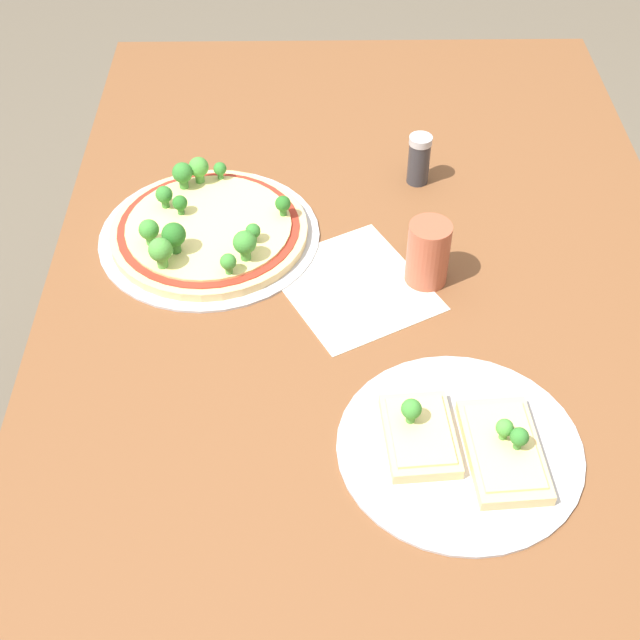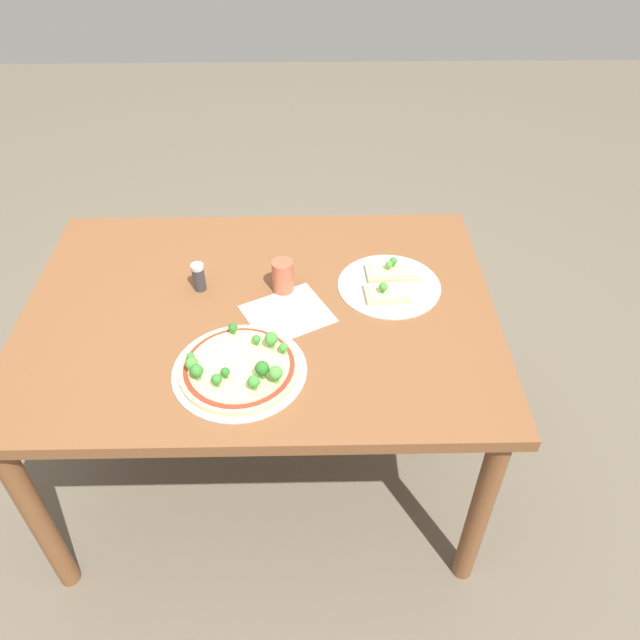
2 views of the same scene
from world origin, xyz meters
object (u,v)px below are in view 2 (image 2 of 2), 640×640
object	(u,v)px
drinking_cup	(283,276)
pizza_tray_slice	(389,283)
dining_table	(261,330)
pizza_tray_whole	(240,367)
condiment_shaker	(199,277)

from	to	relation	value
drinking_cup	pizza_tray_slice	bearing A→B (deg)	-177.19
dining_table	pizza_tray_whole	xyz separation A→B (m)	(0.03, 0.25, 0.10)
dining_table	condiment_shaker	world-z (taller)	condiment_shaker
pizza_tray_slice	condiment_shaker	size ratio (longest dim) A/B	3.51
pizza_tray_whole	condiment_shaker	bearing A→B (deg)	-67.21
pizza_tray_whole	pizza_tray_slice	bearing A→B (deg)	-140.27
pizza_tray_slice	condiment_shaker	distance (m)	0.55
pizza_tray_whole	pizza_tray_slice	world-z (taller)	pizza_tray_whole
dining_table	pizza_tray_slice	world-z (taller)	pizza_tray_slice
pizza_tray_slice	dining_table	bearing A→B (deg)	14.26
dining_table	drinking_cup	bearing A→B (deg)	-129.65
pizza_tray_whole	condiment_shaker	xyz separation A→B (m)	(0.14, -0.34, 0.03)
dining_table	pizza_tray_slice	xyz separation A→B (m)	(-0.38, -0.10, 0.09)
dining_table	pizza_tray_slice	size ratio (longest dim) A/B	4.39
drinking_cup	pizza_tray_whole	bearing A→B (deg)	72.81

